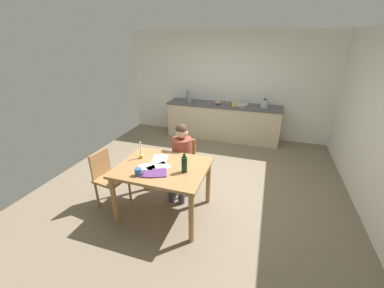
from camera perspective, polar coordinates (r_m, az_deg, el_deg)
The scene contains 23 objects.
ground_plane at distance 4.41m, azimuth 1.24°, elevation -9.32°, with size 5.20×5.20×0.04m, color #7A6B56.
wall_back at distance 6.32m, azimuth 8.40°, elevation 13.70°, with size 5.20×0.12×2.60m, color silver.
kitchen_counter at distance 6.19m, azimuth 7.33°, elevation 5.41°, with size 2.83×0.64×0.90m.
dining_table at distance 3.39m, azimuth -6.94°, elevation -6.93°, with size 1.23×0.96×0.78m.
chair_at_table at distance 4.05m, azimuth -2.02°, elevation -4.36°, with size 0.44×0.44×0.86m.
person_seated at distance 3.83m, azimuth -2.65°, elevation -2.79°, with size 0.35×0.61×1.19m.
chair_side_empty at distance 3.84m, azimuth -19.39°, elevation -7.32°, with size 0.45×0.45×0.88m.
coffee_mug at distance 3.16m, azimuth -12.70°, elevation -6.53°, with size 0.13×0.09×0.10m.
candlestick at distance 3.57m, azimuth -12.05°, elevation -2.25°, with size 0.06×0.06×0.26m.
book_magazine at distance 3.17m, azimuth -7.80°, elevation -6.85°, with size 0.19×0.22×0.02m, color #582E67.
book_cookery at distance 3.17m, azimuth -10.58°, elevation -7.03°, with size 0.17×0.17×0.02m, color #572E67.
paper_letter at distance 3.31m, azimuth -7.98°, elevation -5.51°, with size 0.21×0.30×0.00m, color white.
paper_bill at distance 3.53m, azimuth -7.69°, elevation -3.55°, with size 0.21×0.30×0.00m, color white.
paper_envelope at distance 3.30m, azimuth -10.58°, elevation -5.82°, with size 0.21×0.30×0.00m, color white.
wine_bottle_on_table at distance 3.12m, azimuth -1.84°, elevation -4.86°, with size 0.08×0.08×0.27m.
sink_unit at distance 6.00m, azimuth 11.55°, elevation 9.23°, with size 0.36×0.36×0.24m.
bottle_oil at distance 6.35m, azimuth -1.08°, elevation 11.46°, with size 0.07×0.07×0.30m.
bottle_vinegar at distance 6.16m, azimuth -0.61°, elevation 10.97°, with size 0.08×0.08×0.27m.
mixing_bowl at distance 6.06m, azimuth 6.23°, elevation 9.88°, with size 0.18×0.18×0.08m, color tan.
stovetop_kettle at distance 5.94m, azimuth 16.99°, elevation 9.29°, with size 0.18×0.18×0.22m.
wine_glass_near_sink at distance 6.17m, azimuth 8.40°, elevation 10.67°, with size 0.07×0.07×0.15m.
wine_glass_by_kettle at distance 6.18m, azimuth 7.45°, elevation 10.77°, with size 0.07×0.07×0.15m.
teacup_on_counter at distance 5.86m, azimuth 10.02°, elevation 9.30°, with size 0.12×0.08×0.10m.
Camera 1 is at (1.05, -3.53, 2.40)m, focal length 22.30 mm.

